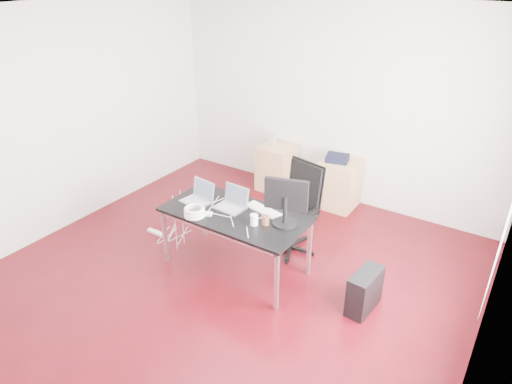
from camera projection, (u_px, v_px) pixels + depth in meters
The scene contains 18 objects.
room_shell at pixel (229, 164), 4.48m from camera, with size 5.00×5.00×5.00m.
desk at pixel (235, 217), 4.99m from camera, with size 1.60×0.80×0.73m.
office_chair at pixel (297, 204), 5.41m from camera, with size 0.57×0.59×1.08m.
filing_cabinet_left at pixel (277, 168), 6.98m from camera, with size 0.50×0.50×0.70m, color tan.
filing_cabinet_right at pixel (339, 184), 6.48m from camera, with size 0.50×0.50×0.70m, color tan.
pc_tower at pixel (364, 291), 4.59m from camera, with size 0.20×0.45×0.44m, color black.
wastebasket at pixel (314, 198), 6.53m from camera, with size 0.24×0.24×0.28m, color black.
power_strip at pixel (157, 233), 5.94m from camera, with size 0.30×0.06×0.04m, color white.
laptop_left at pixel (199, 197), 5.19m from camera, with size 0.36×0.30×0.23m.
laptop_right at pixel (232, 203), 5.06m from camera, with size 0.34×0.27×0.23m.
monitor at pixel (286, 199), 4.64m from camera, with size 0.44×0.26×0.51m.
keyboard at pixel (263, 210), 5.01m from camera, with size 0.44×0.14×0.02m, color white.
cup_white at pixel (254, 220), 4.72m from camera, with size 0.08×0.08×0.12m, color white.
cup_brown at pixel (265, 220), 4.73m from camera, with size 0.08×0.08×0.10m, color brown.
cable_coil at pixel (195, 212), 4.88m from camera, with size 0.24×0.24×0.11m.
power_adapter at pixel (209, 214), 4.92m from camera, with size 0.07×0.07×0.03m, color white.
speaker at pixel (272, 139), 6.84m from camera, with size 0.09×0.08×0.18m, color #9E9E9E.
navy_garment at pixel (337, 158), 6.30m from camera, with size 0.30×0.24×0.09m, color black.
Camera 1 is at (2.52, -3.28, 3.20)m, focal length 32.00 mm.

